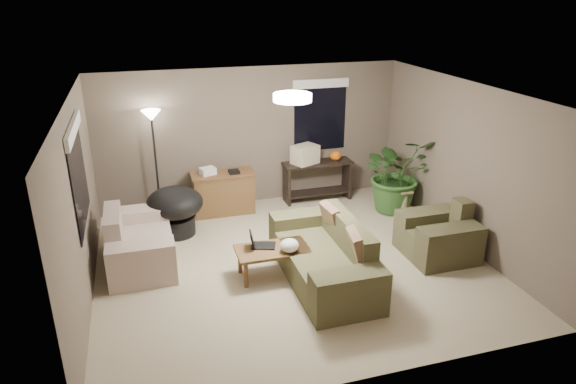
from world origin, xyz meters
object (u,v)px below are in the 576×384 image
object	(u,v)px
main_sofa	(326,259)
armchair	(438,237)
cat_scratching_post	(403,205)
houseplant	(396,181)
loveseat	(138,244)
desk	(223,193)
floor_lamp	(152,129)
console_table	(317,178)
coffee_table	(272,252)
papasan_chair	(175,208)

from	to	relation	value
main_sofa	armchair	xyz separation A→B (m)	(1.85, 0.14, 0.00)
main_sofa	cat_scratching_post	xyz separation A→B (m)	(2.03, 1.53, -0.08)
houseplant	cat_scratching_post	world-z (taller)	houseplant
main_sofa	loveseat	xyz separation A→B (m)	(-2.46, 1.17, 0.00)
loveseat	desk	size ratio (longest dim) A/B	1.45
main_sofa	armchair	distance (m)	1.85
cat_scratching_post	desk	bearing A→B (deg)	159.85
armchair	floor_lamp	distance (m)	4.86
cat_scratching_post	armchair	bearing A→B (deg)	-97.28
console_table	houseplant	size ratio (longest dim) A/B	0.93
loveseat	cat_scratching_post	bearing A→B (deg)	4.51
coffee_table	desk	size ratio (longest dim) A/B	0.91
desk	floor_lamp	world-z (taller)	floor_lamp
main_sofa	console_table	bearing A→B (deg)	72.72
loveseat	coffee_table	size ratio (longest dim) A/B	1.60
armchair	papasan_chair	bearing A→B (deg)	153.47
armchair	floor_lamp	xyz separation A→B (m)	(-3.91, 2.59, 1.30)
console_table	floor_lamp	xyz separation A→B (m)	(-2.90, 0.01, 1.16)
coffee_table	floor_lamp	distance (m)	3.07
armchair	floor_lamp	size ratio (longest dim) A/B	0.52
main_sofa	coffee_table	xyz separation A→B (m)	(-0.68, 0.27, 0.06)
armchair	cat_scratching_post	distance (m)	1.40
papasan_chair	cat_scratching_post	xyz separation A→B (m)	(3.87, -0.45, -0.25)
loveseat	floor_lamp	xyz separation A→B (m)	(0.40, 1.55, 1.30)
armchair	desk	distance (m)	3.75
loveseat	houseplant	distance (m)	4.55
desk	floor_lamp	xyz separation A→B (m)	(-1.10, 0.10, 1.22)
coffee_table	desk	bearing A→B (deg)	96.58
armchair	floor_lamp	world-z (taller)	floor_lamp
desk	houseplant	xyz separation A→B (m)	(2.99, -0.76, 0.17)
coffee_table	console_table	size ratio (longest dim) A/B	0.77
console_table	papasan_chair	bearing A→B (deg)	-164.70
coffee_table	houseplant	size ratio (longest dim) A/B	0.71
armchair	cat_scratching_post	bearing A→B (deg)	82.72
cat_scratching_post	papasan_chair	bearing A→B (deg)	173.31
coffee_table	cat_scratching_post	world-z (taller)	cat_scratching_post
loveseat	armchair	bearing A→B (deg)	-13.53
papasan_chair	houseplant	xyz separation A→B (m)	(3.88, -0.13, 0.08)
console_table	cat_scratching_post	size ratio (longest dim) A/B	2.60
loveseat	cat_scratching_post	distance (m)	4.50
main_sofa	floor_lamp	distance (m)	3.65
loveseat	console_table	world-z (taller)	loveseat
main_sofa	coffee_table	bearing A→B (deg)	158.42
desk	papasan_chair	size ratio (longest dim) A/B	0.95
main_sofa	console_table	world-z (taller)	main_sofa
console_table	houseplant	world-z (taller)	houseplant
cat_scratching_post	houseplant	bearing A→B (deg)	89.28
desk	console_table	world-z (taller)	same
desk	papasan_chair	distance (m)	1.10
coffee_table	console_table	world-z (taller)	console_table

